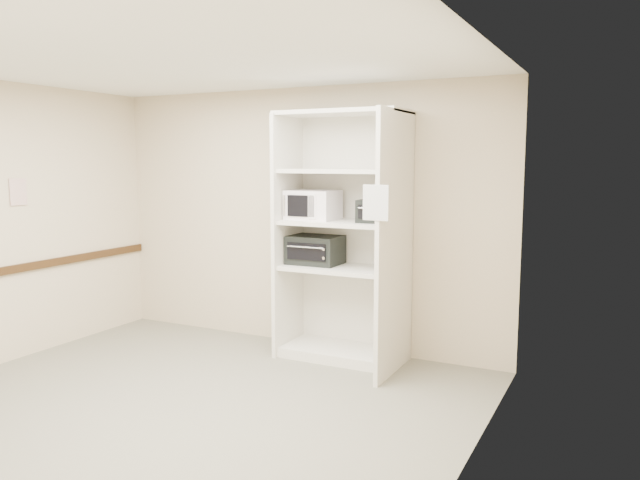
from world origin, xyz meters
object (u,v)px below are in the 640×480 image
at_px(toaster_oven_upper, 378,211).
at_px(toaster_oven_lower, 315,250).
at_px(shelving_unit, 347,246).
at_px(microwave, 313,205).

height_order(toaster_oven_upper, toaster_oven_lower, toaster_oven_upper).
xyz_separation_m(toaster_oven_upper, toaster_oven_lower, (-0.69, 0.04, -0.41)).
height_order(shelving_unit, microwave, shelving_unit).
bearing_deg(toaster_oven_lower, microwave, -110.20).
xyz_separation_m(shelving_unit, toaster_oven_lower, (-0.36, 0.03, -0.07)).
distance_m(shelving_unit, toaster_oven_upper, 0.47).
relative_size(microwave, toaster_oven_upper, 1.30).
bearing_deg(toaster_oven_upper, microwave, 172.47).
bearing_deg(microwave, toaster_oven_upper, 0.16).
relative_size(toaster_oven_upper, toaster_oven_lower, 0.73).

